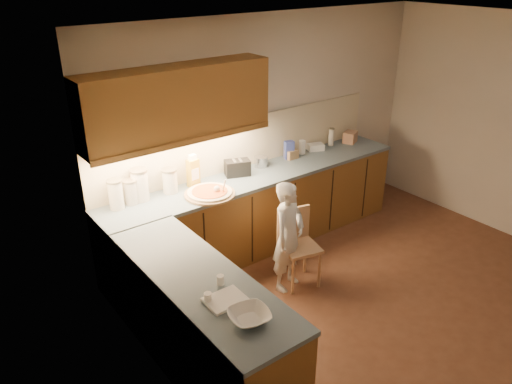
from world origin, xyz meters
TOP-DOWN VIEW (x-y plane):
  - room at (0.00, 0.00)m, footprint 4.54×4.50m
  - l_counter at (-0.92, 1.25)m, footprint 3.77×2.62m
  - backsplash at (-0.38, 1.99)m, footprint 3.75×0.02m
  - upper_cabinets at (-1.27, 1.82)m, footprint 1.95×0.36m
  - pizza_on_board at (-1.12, 1.56)m, footprint 0.52×0.52m
  - child at (-0.64, 0.87)m, footprint 0.50×0.41m
  - wooden_chair at (-0.49, 0.90)m, footprint 0.44×0.44m
  - mixing_bowl at (-1.95, -0.25)m, footprint 0.33×0.33m
  - canister_a at (-1.99, 1.85)m, footprint 0.15×0.15m
  - canister_b at (-1.83, 1.86)m, footprint 0.14×0.14m
  - canister_c at (-1.72, 1.88)m, footprint 0.18×0.18m
  - canister_d at (-1.40, 1.86)m, footprint 0.16×0.16m
  - oil_jug at (-1.13, 1.85)m, footprint 0.13×0.11m
  - toaster at (-0.60, 1.81)m, footprint 0.31×0.24m
  - steel_pot at (-0.23, 1.86)m, footprint 0.16×0.16m
  - blue_box at (0.19, 1.86)m, footprint 0.13×0.10m
  - card_box_a at (0.22, 1.84)m, footprint 0.15×0.11m
  - white_bottle at (0.42, 1.88)m, footprint 0.07×0.07m
  - flat_pack at (0.65, 1.88)m, footprint 0.23×0.20m
  - tall_jar at (0.93, 1.89)m, footprint 0.07×0.07m
  - card_box_b at (1.21, 1.82)m, footprint 0.23×0.21m
  - dough_cloth at (-1.96, 0.02)m, footprint 0.28×0.22m
  - spice_jar_a at (-2.06, 0.09)m, footprint 0.06×0.06m
  - spice_jar_b at (-1.88, 0.21)m, footprint 0.07×0.07m

SIDE VIEW (x-z plane):
  - l_counter at x=-0.92m, z-range 0.00..0.92m
  - wooden_chair at x=-0.49m, z-range 0.06..0.87m
  - child at x=-0.64m, z-range 0.00..1.17m
  - dough_cloth at x=-1.96m, z-range 0.92..0.94m
  - pizza_on_board at x=-1.12m, z-range 0.84..1.05m
  - mixing_bowl at x=-1.95m, z-range 0.92..0.99m
  - spice_jar_a at x=-2.06m, z-range 0.92..0.99m
  - spice_jar_b at x=-1.88m, z-range 0.92..0.99m
  - flat_pack at x=0.65m, z-range 0.92..1.00m
  - card_box_a at x=0.22m, z-range 0.92..1.03m
  - steel_pot at x=-0.23m, z-range 0.92..1.04m
  - card_box_b at x=1.21m, z-range 0.92..1.07m
  - toaster at x=-0.60m, z-range 0.92..1.10m
  - white_bottle at x=0.42m, z-range 0.92..1.10m
  - blue_box at x=0.19m, z-range 0.92..1.14m
  - tall_jar at x=0.93m, z-range 0.92..1.15m
  - canister_b at x=-1.83m, z-range 0.92..1.17m
  - canister_d at x=-1.40m, z-range 0.92..1.18m
  - canister_a at x=-1.99m, z-range 0.92..1.22m
  - oil_jug at x=-1.13m, z-range 0.90..1.26m
  - canister_c at x=-1.72m, z-range 0.92..1.25m
  - backsplash at x=-0.38m, z-range 0.92..1.50m
  - room at x=0.00m, z-range 0.37..2.99m
  - upper_cabinets at x=-1.27m, z-range 1.48..2.21m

